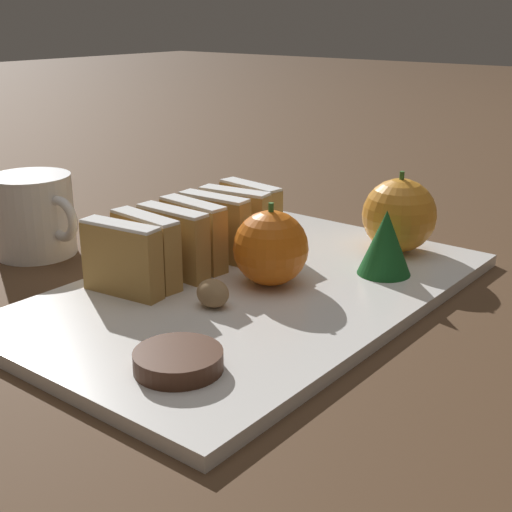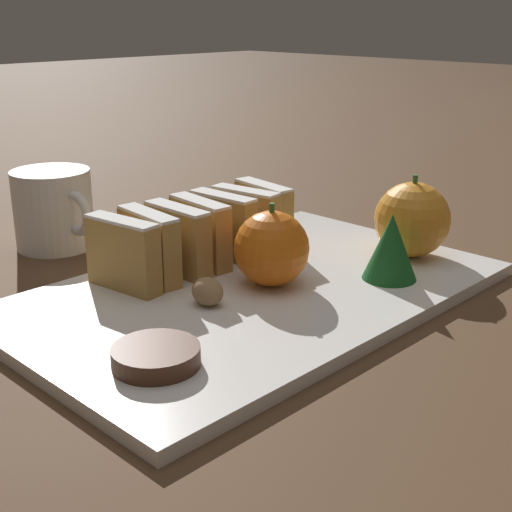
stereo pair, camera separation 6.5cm
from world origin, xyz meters
TOP-DOWN VIEW (x-y plane):
  - ground_plane at (0.00, 0.00)m, footprint 6.00×6.00m
  - serving_platter at (0.00, 0.00)m, footprint 0.28×0.45m
  - stollen_slice_front at (-0.08, -0.09)m, footprint 0.08×0.03m
  - stollen_slice_second at (-0.09, -0.06)m, footprint 0.08×0.03m
  - stollen_slice_third at (-0.08, -0.03)m, footprint 0.08×0.02m
  - stollen_slice_fourth at (-0.08, 0.01)m, footprint 0.08×0.03m
  - stollen_slice_fifth at (-0.08, 0.04)m, footprint 0.08×0.03m
  - stollen_slice_sixth at (-0.08, 0.07)m, footprint 0.08×0.03m
  - stollen_slice_back at (-0.09, 0.10)m, footprint 0.08×0.03m
  - orange_near at (0.01, 0.01)m, footprint 0.07×0.07m
  - orange_far at (0.05, 0.18)m, footprint 0.08×0.08m
  - walnut at (0.00, -0.06)m, footprint 0.03×0.02m
  - chocolate_cookie at (0.06, -0.16)m, footprint 0.06×0.06m
  - evergreen_sprig at (0.08, 0.10)m, footprint 0.05×0.05m
  - coffee_mug at (-0.27, -0.05)m, footprint 0.12×0.09m

SIDE VIEW (x-z plane):
  - ground_plane at x=0.00m, z-range 0.00..0.00m
  - serving_platter at x=0.00m, z-range 0.00..0.01m
  - chocolate_cookie at x=0.06m, z-range 0.01..0.03m
  - walnut at x=0.00m, z-range 0.01..0.04m
  - evergreen_sprig at x=0.08m, z-range 0.01..0.08m
  - coffee_mug at x=-0.27m, z-range 0.00..0.09m
  - stollen_slice_front at x=-0.08m, z-range 0.01..0.08m
  - stollen_slice_second at x=-0.09m, z-range 0.01..0.08m
  - stollen_slice_third at x=-0.08m, z-range 0.01..0.08m
  - stollen_slice_fourth at x=-0.08m, z-range 0.01..0.08m
  - stollen_slice_fifth at x=-0.08m, z-range 0.01..0.08m
  - stollen_slice_sixth at x=-0.08m, z-range 0.01..0.08m
  - stollen_slice_back at x=-0.09m, z-range 0.01..0.08m
  - orange_near at x=0.01m, z-range 0.01..0.09m
  - orange_far at x=0.05m, z-range 0.01..0.09m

